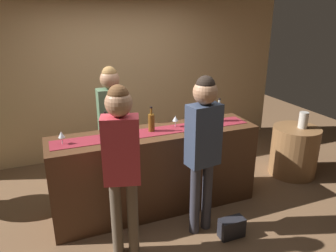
% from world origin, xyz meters
% --- Properties ---
extents(ground_plane, '(10.00, 10.00, 0.00)m').
position_xyz_m(ground_plane, '(0.00, 0.00, 0.00)').
color(ground_plane, brown).
extents(back_wall, '(6.00, 0.12, 2.90)m').
position_xyz_m(back_wall, '(0.00, 1.90, 1.45)').
color(back_wall, tan).
rests_on(back_wall, ground).
extents(bar_counter, '(2.47, 0.60, 1.01)m').
position_xyz_m(bar_counter, '(0.00, 0.00, 0.51)').
color(bar_counter, '#472B19').
rests_on(bar_counter, ground).
extents(counter_runner_cloth, '(2.35, 0.28, 0.01)m').
position_xyz_m(counter_runner_cloth, '(0.00, 0.00, 1.02)').
color(counter_runner_cloth, maroon).
rests_on(counter_runner_cloth, bar_counter).
extents(wine_bottle_green, '(0.07, 0.07, 0.30)m').
position_xyz_m(wine_bottle_green, '(-0.57, 0.03, 1.13)').
color(wine_bottle_green, '#194723').
rests_on(wine_bottle_green, bar_counter).
extents(wine_bottle_amber, '(0.07, 0.07, 0.30)m').
position_xyz_m(wine_bottle_amber, '(-0.04, 0.02, 1.13)').
color(wine_bottle_amber, brown).
rests_on(wine_bottle_amber, bar_counter).
extents(wine_bottle_clear, '(0.07, 0.07, 0.30)m').
position_xyz_m(wine_bottle_clear, '(0.87, 0.06, 1.13)').
color(wine_bottle_clear, '#B2C6C1').
rests_on(wine_bottle_clear, bar_counter).
extents(wine_glass_near_customer, '(0.07, 0.07, 0.14)m').
position_xyz_m(wine_glass_near_customer, '(-1.04, 0.01, 1.12)').
color(wine_glass_near_customer, silver).
rests_on(wine_glass_near_customer, bar_counter).
extents(wine_glass_mid_counter, '(0.07, 0.07, 0.14)m').
position_xyz_m(wine_glass_mid_counter, '(0.65, -0.08, 1.12)').
color(wine_glass_mid_counter, silver).
rests_on(wine_glass_mid_counter, bar_counter).
extents(wine_glass_far_end, '(0.07, 0.07, 0.14)m').
position_xyz_m(wine_glass_far_end, '(0.28, 0.06, 1.12)').
color(wine_glass_far_end, silver).
rests_on(wine_glass_far_end, bar_counter).
extents(bartender, '(0.34, 0.24, 1.71)m').
position_xyz_m(bartender, '(-0.38, 0.58, 1.06)').
color(bartender, '#26262B').
rests_on(bartender, ground).
extents(customer_sipping, '(0.36, 0.25, 1.76)m').
position_xyz_m(customer_sipping, '(0.30, -0.61, 1.10)').
color(customer_sipping, '#33333D').
rests_on(customer_sipping, ground).
extents(customer_browsing, '(0.38, 0.28, 1.75)m').
position_xyz_m(customer_browsing, '(-0.57, -0.65, 1.09)').
color(customer_browsing, brown).
rests_on(customer_browsing, ground).
extents(round_side_table, '(0.68, 0.68, 0.74)m').
position_xyz_m(round_side_table, '(2.22, 0.07, 0.37)').
color(round_side_table, brown).
rests_on(round_side_table, ground).
extents(vase_on_side_table, '(0.13, 0.13, 0.24)m').
position_xyz_m(vase_on_side_table, '(2.28, 0.04, 0.86)').
color(vase_on_side_table, '#B7B2A8').
rests_on(vase_on_side_table, round_side_table).
extents(handbag, '(0.28, 0.14, 0.22)m').
position_xyz_m(handbag, '(0.57, -0.85, 0.11)').
color(handbag, black).
rests_on(handbag, ground).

